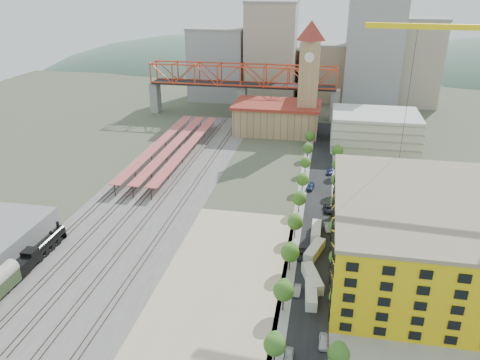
% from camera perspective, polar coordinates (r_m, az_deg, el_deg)
% --- Properties ---
extents(ground, '(400.00, 400.00, 0.00)m').
position_cam_1_polar(ground, '(135.28, 2.55, -4.54)').
color(ground, '#474C38').
rests_on(ground, ground).
extents(ballast_strip, '(36.00, 165.00, 0.06)m').
position_cam_1_polar(ballast_strip, '(158.81, -9.46, -0.43)').
color(ballast_strip, '#605E59').
rests_on(ballast_strip, ground).
extents(dirt_lot, '(28.00, 67.00, 0.06)m').
position_cam_1_polar(dirt_lot, '(109.42, -2.03, -11.95)').
color(dirt_lot, tan).
rests_on(dirt_lot, ground).
extents(street_asphalt, '(12.00, 170.00, 0.06)m').
position_cam_1_polar(street_asphalt, '(147.67, 9.56, -2.33)').
color(street_asphalt, black).
rests_on(street_asphalt, ground).
extents(sidewalk_west, '(3.00, 170.00, 0.04)m').
position_cam_1_polar(sidewalk_west, '(147.79, 7.44, -2.18)').
color(sidewalk_west, gray).
rests_on(sidewalk_west, ground).
extents(sidewalk_east, '(3.00, 170.00, 0.04)m').
position_cam_1_polar(sidewalk_east, '(147.76, 11.69, -2.49)').
color(sidewalk_east, gray).
rests_on(sidewalk_east, ground).
extents(construction_pad, '(50.00, 90.00, 0.06)m').
position_cam_1_polar(construction_pad, '(120.46, 23.10, -10.42)').
color(construction_pad, gray).
rests_on(construction_pad, ground).
extents(rail_tracks, '(26.56, 160.00, 0.18)m').
position_cam_1_polar(rail_tracks, '(159.37, -10.07, -0.34)').
color(rail_tracks, '#382B23').
rests_on(rail_tracks, ground).
extents(platform_canopies, '(16.00, 80.00, 4.12)m').
position_cam_1_polar(platform_canopies, '(183.08, -8.15, 4.24)').
color(platform_canopies, '#D86053').
rests_on(platform_canopies, ground).
extents(station_hall, '(38.00, 24.00, 13.10)m').
position_cam_1_polar(station_hall, '(209.37, 4.52, 7.62)').
color(station_hall, tan).
rests_on(station_hall, ground).
extents(clock_tower, '(12.00, 12.00, 52.00)m').
position_cam_1_polar(clock_tower, '(201.60, 8.43, 13.26)').
color(clock_tower, tan).
rests_on(clock_tower, ground).
extents(parking_garage, '(34.00, 26.00, 14.00)m').
position_cam_1_polar(parking_garage, '(197.64, 16.07, 5.91)').
color(parking_garage, silver).
rests_on(parking_garage, ground).
extents(truss_bridge, '(94.00, 9.60, 25.60)m').
position_cam_1_polar(truss_bridge, '(231.54, 0.25, 12.32)').
color(truss_bridge, gray).
rests_on(truss_bridge, ground).
extents(construction_building, '(44.60, 50.60, 18.80)m').
position_cam_1_polar(construction_building, '(115.11, 22.37, -6.47)').
color(construction_building, yellow).
rests_on(construction_building, ground).
extents(street_trees, '(15.40, 124.40, 8.00)m').
position_cam_1_polar(street_trees, '(138.71, 9.42, -4.11)').
color(street_trees, '#245A1B').
rests_on(street_trees, ground).
extents(skyline, '(133.00, 46.00, 60.00)m').
position_cam_1_polar(skyline, '(264.03, 8.96, 14.29)').
color(skyline, '#9EA0A3').
rests_on(skyline, ground).
extents(distant_hills, '(647.00, 264.00, 227.00)m').
position_cam_1_polar(distant_hills, '(405.52, 14.13, 2.02)').
color(distant_hills, '#4C6B59').
rests_on(distant_hills, ground).
extents(locomotive, '(3.03, 23.38, 5.84)m').
position_cam_1_polar(locomotive, '(125.30, -23.25, -7.92)').
color(locomotive, black).
rests_on(locomotive, ground).
extents(site_trailer_a, '(3.01, 9.27, 2.50)m').
position_cam_1_polar(site_trailer_a, '(103.89, 8.64, -13.59)').
color(site_trailer_a, silver).
rests_on(site_trailer_a, ground).
extents(site_trailer_b, '(5.50, 10.07, 2.67)m').
position_cam_1_polar(site_trailer_b, '(108.44, 8.80, -11.78)').
color(site_trailer_b, silver).
rests_on(site_trailer_b, ground).
extents(site_trailer_c, '(5.20, 9.78, 2.59)m').
position_cam_1_polar(site_trailer_c, '(118.44, 9.07, -8.51)').
color(site_trailer_c, silver).
rests_on(site_trailer_c, ground).
extents(site_trailer_d, '(2.51, 9.24, 2.52)m').
position_cam_1_polar(site_trailer_d, '(127.09, 9.25, -6.17)').
color(site_trailer_d, silver).
rests_on(site_trailer_d, ground).
extents(car_0, '(1.77, 4.29, 1.45)m').
position_cam_1_polar(car_0, '(90.35, 6.00, -20.59)').
color(car_0, '#BDBDBD').
rests_on(car_0, ground).
extents(car_1, '(1.49, 4.17, 1.37)m').
position_cam_1_polar(car_1, '(105.51, 7.00, -13.21)').
color(car_1, gray).
rests_on(car_1, ground).
extents(car_2, '(3.17, 5.73, 1.52)m').
position_cam_1_polar(car_2, '(117.43, 7.54, -9.02)').
color(car_2, black).
rests_on(car_2, ground).
extents(car_3, '(3.00, 5.62, 1.55)m').
position_cam_1_polar(car_3, '(154.06, 8.56, -0.84)').
color(car_3, navy).
rests_on(car_3, ground).
extents(car_4, '(1.83, 4.42, 1.50)m').
position_cam_1_polar(car_4, '(93.87, 10.14, -18.84)').
color(car_4, silver).
rests_on(car_4, ground).
extents(car_5, '(2.23, 4.94, 1.57)m').
position_cam_1_polar(car_5, '(130.45, 10.62, -5.69)').
color(car_5, '#9E9FA3').
rests_on(car_5, ground).
extents(car_6, '(2.94, 5.58, 1.50)m').
position_cam_1_polar(car_6, '(140.52, 10.70, -3.49)').
color(car_6, black).
rests_on(car_6, ground).
extents(car_7, '(2.58, 4.97, 1.38)m').
position_cam_1_polar(car_7, '(167.51, 10.86, 1.00)').
color(car_7, navy).
rests_on(car_7, ground).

